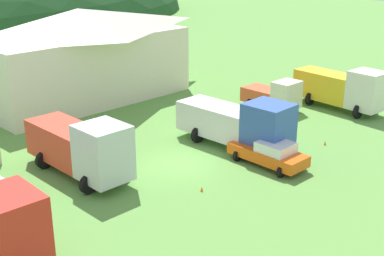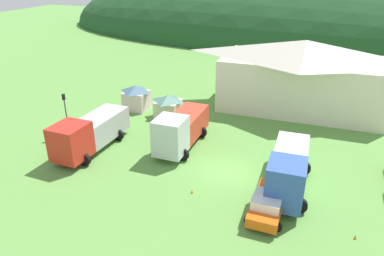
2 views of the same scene
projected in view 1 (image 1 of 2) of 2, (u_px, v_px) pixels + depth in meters
The scene contains 9 objects.
ground_plane at pixel (181, 164), 32.54m from camera, with size 200.00×200.00×0.00m, color #5B9342.
depot_building at pixel (81, 53), 44.74m from camera, with size 18.94×9.41×7.85m.
tow_truck_silver at pixel (82, 147), 30.27m from camera, with size 3.33×7.95×3.69m.
box_truck_blue at pixel (239, 123), 34.40m from camera, with size 3.34×8.47×3.61m.
light_truck_cream at pixel (275, 95), 42.65m from camera, with size 2.75×4.82×2.61m.
heavy_rig_striped at pixel (343, 88), 42.55m from camera, with size 3.47×7.87×3.61m.
service_pickup_orange at pixel (269, 153), 32.05m from camera, with size 2.50×5.07×1.66m.
traffic_cone_near_pickup at pixel (325, 145), 35.55m from camera, with size 0.36×0.36×0.59m, color orange.
traffic_cone_mid_row at pixel (202, 191), 28.94m from camera, with size 0.36×0.36×0.57m, color orange.
Camera 1 is at (-20.79, -21.47, 13.09)m, focal length 48.67 mm.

